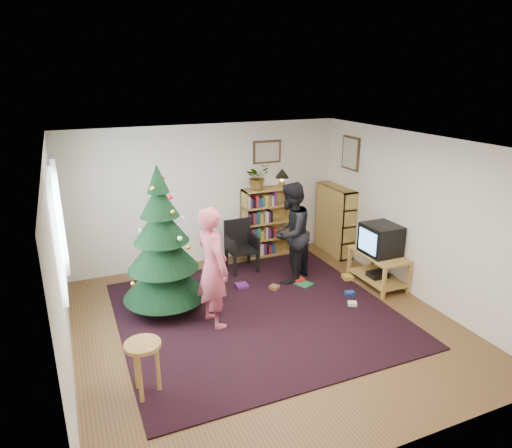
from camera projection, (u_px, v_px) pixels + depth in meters
name	position (u px, v px, depth m)	size (l,w,h in m)	color
floor	(265.00, 324.00, 6.36)	(5.00, 5.00, 0.00)	brown
ceiling	(266.00, 144.00, 5.56)	(5.00, 5.00, 0.00)	white
wall_back	(208.00, 195.00, 8.14)	(5.00, 0.02, 2.50)	silver
wall_front	(389.00, 336.00, 3.78)	(5.00, 0.02, 2.50)	silver
wall_left	(59.00, 271.00, 5.02)	(0.02, 5.00, 2.50)	silver
wall_right	(416.00, 217.00, 6.90)	(0.02, 5.00, 2.50)	silver
rug	(256.00, 313.00, 6.61)	(3.80, 3.60, 0.02)	black
window_pane	(58.00, 233.00, 5.48)	(0.04, 1.20, 1.40)	silver
curtain	(60.00, 216.00, 6.10)	(0.06, 0.35, 1.60)	silver
picture_back	(267.00, 152.00, 8.33)	(0.55, 0.03, 0.42)	#4C3319
picture_right	(351.00, 153.00, 8.19)	(0.03, 0.50, 0.60)	#4C3319
christmas_tree	(163.00, 253.00, 6.45)	(1.20, 1.20, 2.17)	#3F2816
bookshelf_back	(267.00, 221.00, 8.60)	(0.95, 0.30, 1.30)	#AA873C
bookshelf_right	(335.00, 219.00, 8.70)	(0.30, 0.95, 1.30)	#AA873C
tv_stand	(378.00, 266.00, 7.44)	(0.54, 0.98, 0.55)	#AA873C
crt_tv	(381.00, 239.00, 7.29)	(0.52, 0.56, 0.49)	black
armchair	(240.00, 243.00, 8.01)	(0.49, 0.49, 0.89)	black
stool	(143.00, 355.00, 4.81)	(0.39, 0.39, 0.64)	#AA873C
person_standing	(213.00, 268.00, 6.10)	(0.62, 0.41, 1.70)	#B74957
person_by_chair	(290.00, 233.00, 7.42)	(0.82, 0.64, 1.69)	black
potted_plant	(257.00, 177.00, 8.25)	(0.43, 0.37, 0.48)	gray
table_lamp	(282.00, 174.00, 8.43)	(0.26, 0.26, 0.35)	#A57F33
floor_clutter	(309.00, 287.00, 7.34)	(1.95, 1.41, 0.08)	#A51E19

